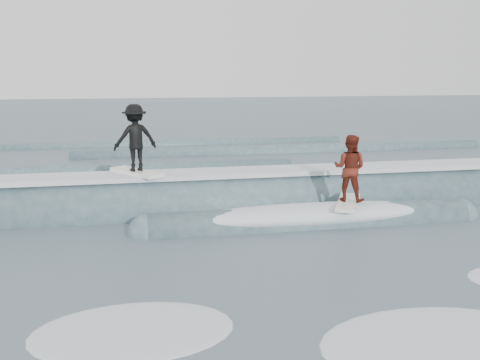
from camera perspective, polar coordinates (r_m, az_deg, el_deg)
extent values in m
plane|color=#40565D|center=(10.17, 6.82, -12.74)|extent=(160.00, 160.00, 0.00)
cylinder|color=#335056|center=(16.58, -0.68, -3.05)|extent=(18.71, 2.13, 2.13)
cylinder|color=#335056|center=(14.97, 7.71, -4.76)|extent=(9.00, 1.08, 1.08)
sphere|color=#335056|center=(14.20, -9.83, -5.73)|extent=(1.08, 1.08, 1.08)
sphere|color=#335056|center=(16.95, 22.28, -3.60)|extent=(1.08, 1.08, 1.08)
cube|color=white|center=(16.33, -0.69, 0.80)|extent=(18.00, 1.30, 0.14)
ellipsoid|color=white|center=(14.89, 7.74, -3.65)|extent=(7.60, 1.30, 0.60)
cube|color=white|center=(16.04, -10.98, 0.83)|extent=(1.58, 1.96, 0.10)
imported|color=black|center=(15.88, -11.12, 4.46)|extent=(1.40, 1.02, 1.95)
cube|color=white|center=(15.18, 11.47, -2.34)|extent=(1.38, 2.04, 0.10)
imported|color=#591B10|center=(14.99, 11.61, 1.26)|extent=(1.13, 1.09, 1.84)
ellipsoid|color=white|center=(9.24, -11.35, -15.49)|extent=(3.71, 2.53, 0.10)
ellipsoid|color=white|center=(9.27, 20.82, -15.95)|extent=(3.93, 2.68, 0.10)
cylinder|color=#335056|center=(23.53, -21.28, 0.50)|extent=(22.00, 0.70, 0.70)
cylinder|color=#335056|center=(28.25, 5.09, 2.96)|extent=(22.00, 0.80, 0.80)
cylinder|color=#335056|center=(31.10, -8.85, 3.64)|extent=(22.00, 0.60, 0.60)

